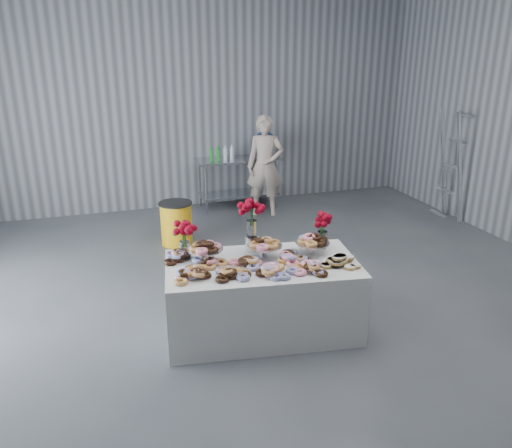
{
  "coord_description": "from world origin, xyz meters",
  "views": [
    {
      "loc": [
        -1.75,
        -4.29,
        2.78
      ],
      "look_at": [
        -0.21,
        0.49,
        0.98
      ],
      "focal_mm": 35.0,
      "sensor_mm": 36.0,
      "label": 1
    }
  ],
  "objects_px": {
    "display_table": "(262,297)",
    "water_jug": "(265,143)",
    "trash_barrel": "(176,223)",
    "prep_table": "(238,174)",
    "stepladder": "(451,166)",
    "person": "(265,166)"
  },
  "relations": [
    {
      "from": "water_jug",
      "to": "trash_barrel",
      "type": "bearing_deg",
      "value": -142.13
    },
    {
      "from": "display_table",
      "to": "stepladder",
      "type": "relative_size",
      "value": 1.02
    },
    {
      "from": "trash_barrel",
      "to": "display_table",
      "type": "bearing_deg",
      "value": -80.45
    },
    {
      "from": "display_table",
      "to": "trash_barrel",
      "type": "distance_m",
      "value": 2.69
    },
    {
      "from": "water_jug",
      "to": "person",
      "type": "relative_size",
      "value": 0.32
    },
    {
      "from": "water_jug",
      "to": "stepladder",
      "type": "xyz_separation_m",
      "value": [
        2.64,
        -1.74,
        -0.22
      ]
    },
    {
      "from": "display_table",
      "to": "water_jug",
      "type": "xyz_separation_m",
      "value": [
        1.42,
        4.11,
        0.77
      ]
    },
    {
      "from": "prep_table",
      "to": "display_table",
      "type": "bearing_deg",
      "value": -102.61
    },
    {
      "from": "water_jug",
      "to": "trash_barrel",
      "type": "relative_size",
      "value": 0.87
    },
    {
      "from": "trash_barrel",
      "to": "stepladder",
      "type": "relative_size",
      "value": 0.34
    },
    {
      "from": "trash_barrel",
      "to": "prep_table",
      "type": "bearing_deg",
      "value": 46.73
    },
    {
      "from": "display_table",
      "to": "trash_barrel",
      "type": "height_order",
      "value": "display_table"
    },
    {
      "from": "person",
      "to": "prep_table",
      "type": "bearing_deg",
      "value": 141.06
    },
    {
      "from": "water_jug",
      "to": "person",
      "type": "xyz_separation_m",
      "value": [
        -0.17,
        -0.53,
        -0.29
      ]
    },
    {
      "from": "display_table",
      "to": "person",
      "type": "distance_m",
      "value": 3.82
    },
    {
      "from": "display_table",
      "to": "prep_table",
      "type": "relative_size",
      "value": 1.27
    },
    {
      "from": "prep_table",
      "to": "water_jug",
      "type": "distance_m",
      "value": 0.73
    },
    {
      "from": "prep_table",
      "to": "person",
      "type": "height_order",
      "value": "person"
    },
    {
      "from": "display_table",
      "to": "trash_barrel",
      "type": "relative_size",
      "value": 3.0
    },
    {
      "from": "display_table",
      "to": "water_jug",
      "type": "relative_size",
      "value": 3.43
    },
    {
      "from": "display_table",
      "to": "trash_barrel",
      "type": "xyz_separation_m",
      "value": [
        -0.45,
        2.65,
        -0.06
      ]
    },
    {
      "from": "display_table",
      "to": "water_jug",
      "type": "distance_m",
      "value": 4.41
    }
  ]
}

